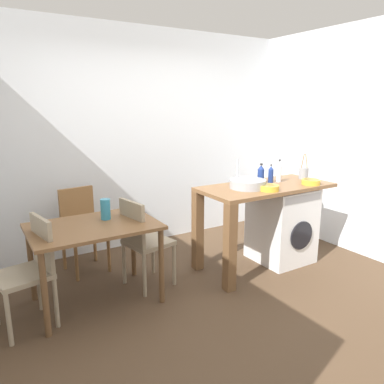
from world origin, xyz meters
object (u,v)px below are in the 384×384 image
object	(u,v)px
bottle_tall_green	(261,175)
vase	(105,209)
bottle_clear_small	(279,172)
utensil_crock	(304,173)
chair_spare_by_wall	(82,224)
washing_machine	(282,224)
chair_person_seat	(31,266)
dining_table	(94,235)
chair_opposite	(142,238)
colander	(311,182)
bottle_squat_brown	(271,174)
mixing_bowl	(269,187)

from	to	relation	value
bottle_tall_green	vase	xyz separation A→B (m)	(-1.72, 0.18, -0.19)
bottle_clear_small	utensil_crock	world-z (taller)	utensil_crock
chair_spare_by_wall	washing_machine	world-z (taller)	chair_spare_by_wall
chair_spare_by_wall	chair_person_seat	bearing A→B (deg)	46.39
dining_table	washing_machine	size ratio (longest dim) A/B	1.28
chair_person_seat	washing_machine	bearing A→B (deg)	-102.84
chair_person_seat	chair_opposite	bearing A→B (deg)	-93.95
dining_table	bottle_clear_small	xyz separation A→B (m)	(2.11, -0.11, 0.39)
chair_opposite	colander	distance (m)	1.94
chair_person_seat	vase	size ratio (longest dim) A/B	4.67
chair_opposite	utensil_crock	world-z (taller)	utensil_crock
dining_table	chair_spare_by_wall	size ratio (longest dim) A/B	1.22
dining_table	washing_machine	xyz separation A→B (m)	(2.13, -0.18, -0.21)
utensil_crock	chair_opposite	bearing A→B (deg)	175.28
bottle_squat_brown	vase	bearing A→B (deg)	174.11
chair_person_seat	bottle_squat_brown	xyz separation A→B (m)	(2.55, -0.01, 0.51)
chair_opposite	washing_machine	world-z (taller)	chair_opposite
chair_opposite	chair_spare_by_wall	distance (m)	0.83
bottle_squat_brown	utensil_crock	distance (m)	0.49
washing_machine	bottle_tall_green	world-z (taller)	bottle_tall_green
chair_person_seat	washing_machine	distance (m)	2.68
washing_machine	bottle_tall_green	distance (m)	0.65
chair_person_seat	utensil_crock	bearing A→B (deg)	-101.61
washing_machine	chair_spare_by_wall	bearing A→B (deg)	154.85
utensil_crock	vase	world-z (taller)	utensil_crock
chair_spare_by_wall	colander	size ratio (longest dim) A/B	4.50
vase	bottle_squat_brown	bearing A→B (deg)	-5.89
chair_opposite	washing_machine	xyz separation A→B (m)	(1.65, -0.22, -0.08)
bottle_squat_brown	mixing_bowl	distance (m)	0.42
bottle_squat_brown	colander	size ratio (longest dim) A/B	1.04
chair_person_seat	chair_opposite	xyz separation A→B (m)	(1.02, 0.12, 0.00)
chair_person_seat	chair_spare_by_wall	world-z (taller)	same
dining_table	colander	distance (m)	2.37
chair_opposite	utensil_crock	distance (m)	2.08
bottle_clear_small	vase	distance (m)	1.98
colander	chair_opposite	bearing A→B (deg)	166.64
dining_table	bottle_squat_brown	bearing A→B (deg)	-2.62
bottle_squat_brown	mixing_bowl	xyz separation A→B (m)	(-0.29, -0.29, -0.06)
bottle_tall_green	bottle_squat_brown	distance (m)	0.14
vase	utensil_crock	bearing A→B (deg)	-5.61
chair_person_seat	chair_opposite	size ratio (longest dim) A/B	1.00
dining_table	washing_machine	world-z (taller)	washing_machine
chair_opposite	vase	world-z (taller)	vase
dining_table	colander	bearing A→B (deg)	-9.81
washing_machine	vase	xyz separation A→B (m)	(-1.98, 0.28, 0.41)
bottle_clear_small	chair_opposite	bearing A→B (deg)	174.75
chair_person_seat	chair_spare_by_wall	distance (m)	1.07
mixing_bowl	bottle_clear_small	bearing A→B (deg)	34.00
chair_person_seat	bottle_clear_small	world-z (taller)	bottle_clear_small
dining_table	washing_machine	bearing A→B (deg)	-4.90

